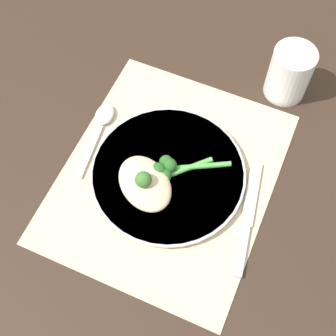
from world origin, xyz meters
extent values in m
plane|color=#332319|center=(0.00, 0.00, 0.00)|extent=(3.00, 3.00, 0.00)
cube|color=beige|center=(0.00, 0.00, 0.00)|extent=(0.43, 0.36, 0.00)
cylinder|color=silver|center=(0.00, 0.00, 0.01)|extent=(0.26, 0.26, 0.01)
cylinder|color=silver|center=(0.00, 0.00, 0.02)|extent=(0.27, 0.27, 0.01)
ellipsoid|color=beige|center=(0.04, -0.02, 0.03)|extent=(0.13, 0.14, 0.03)
sphere|color=#3D702D|center=(0.05, -0.02, 0.06)|extent=(0.03, 0.03, 0.03)
cylinder|color=#51A847|center=(-0.02, 0.03, 0.02)|extent=(0.07, 0.07, 0.01)
sphere|color=#286023|center=(0.01, 0.00, 0.03)|extent=(0.02, 0.02, 0.02)
sphere|color=#286023|center=(0.01, -0.01, 0.03)|extent=(0.03, 0.03, 0.03)
cylinder|color=#51A847|center=(-0.03, 0.05, 0.02)|extent=(0.06, 0.10, 0.01)
sphere|color=#286023|center=(-0.01, 0.00, 0.03)|extent=(0.03, 0.03, 0.03)
sphere|color=#286023|center=(-0.01, -0.01, 0.03)|extent=(0.02, 0.02, 0.02)
cube|color=silver|center=(-0.02, 0.15, 0.01)|extent=(0.12, 0.04, 0.00)
cube|color=#AFAFB3|center=(0.08, 0.16, 0.01)|extent=(0.09, 0.03, 0.01)
cube|color=silver|center=(0.01, -0.15, 0.01)|extent=(0.11, 0.03, 0.00)
ellipsoid|color=silver|center=(-0.07, -0.16, 0.01)|extent=(0.05, 0.04, 0.01)
cylinder|color=white|center=(-0.26, 0.13, 0.05)|extent=(0.08, 0.08, 0.11)
camera|label=1|loc=(0.34, 0.15, 0.74)|focal=50.00mm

